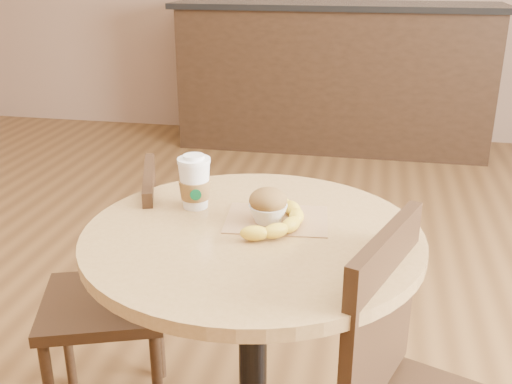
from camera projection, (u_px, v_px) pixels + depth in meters
cafe_table at (253, 303)px, 1.43m from camera, size 0.78×0.78×0.75m
chair_left at (121, 289)px, 1.74m from camera, size 0.44×0.44×0.79m
service_counter at (334, 76)px, 4.38m from camera, size 2.30×0.65×1.04m
kraft_bag at (277, 219)px, 1.42m from camera, size 0.26×0.20×0.00m
coffee_cup at (195, 184)px, 1.47m from camera, size 0.08×0.08×0.14m
muffin at (268, 205)px, 1.39m from camera, size 0.09×0.09×0.08m
banana at (279, 218)px, 1.38m from camera, size 0.20×0.28×0.03m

